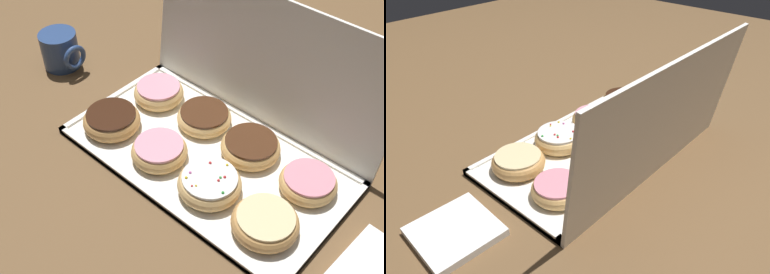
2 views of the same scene
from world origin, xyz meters
TOP-DOWN VIEW (x-y plane):
  - ground_plane at (0.00, 0.00)m, footprint 3.00×3.00m
  - donut_box at (0.00, 0.00)m, footprint 0.57×0.30m
  - box_lid_open at (0.00, 0.17)m, footprint 0.57×0.05m
  - chocolate_frosted_donut_0 at (-0.20, -0.07)m, footprint 0.12×0.12m
  - pink_frosted_donut_1 at (-0.06, -0.07)m, footprint 0.11×0.11m
  - sprinkle_donut_2 at (0.06, -0.07)m, footprint 0.12×0.12m
  - glazed_ring_donut_3 at (0.19, -0.07)m, footprint 0.12×0.12m
  - pink_frosted_donut_4 at (-0.19, 0.06)m, footprint 0.11×0.11m
  - chocolate_frosted_donut_5 at (-0.07, 0.07)m, footprint 0.12×0.12m
  - chocolate_frosted_donut_6 at (0.06, 0.06)m, footprint 0.12×0.12m
  - pink_frosted_donut_7 at (0.20, 0.06)m, footprint 0.11×0.11m
  - coffee_mug at (-0.47, 0.01)m, footprint 0.11×0.09m
  - napkin_stack at (0.39, -0.01)m, footprint 0.15×0.15m

SIDE VIEW (x-z plane):
  - ground_plane at x=0.00m, z-range 0.00..0.00m
  - donut_box at x=0.00m, z-range 0.00..0.01m
  - napkin_stack at x=0.39m, z-range 0.00..0.02m
  - chocolate_frosted_donut_5 at x=-0.07m, z-range 0.01..0.05m
  - pink_frosted_donut_7 at x=0.20m, z-range 0.01..0.05m
  - glazed_ring_donut_3 at x=0.19m, z-range 0.01..0.05m
  - chocolate_frosted_donut_6 at x=0.06m, z-range 0.01..0.05m
  - pink_frosted_donut_1 at x=-0.06m, z-range 0.01..0.05m
  - pink_frosted_donut_4 at x=-0.19m, z-range 0.01..0.05m
  - chocolate_frosted_donut_0 at x=-0.20m, z-range 0.01..0.05m
  - sprinkle_donut_2 at x=0.06m, z-range 0.01..0.05m
  - coffee_mug at x=-0.47m, z-range 0.00..0.09m
  - box_lid_open at x=0.00m, z-range 0.00..0.29m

